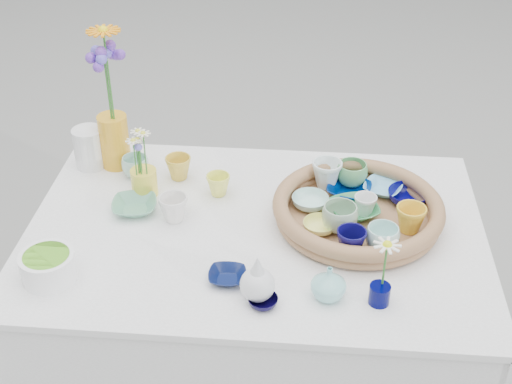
{
  "coord_description": "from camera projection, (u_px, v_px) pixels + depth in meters",
  "views": [
    {
      "loc": [
        0.14,
        -1.58,
        1.94
      ],
      "look_at": [
        0.0,
        0.02,
        0.87
      ],
      "focal_mm": 50.0,
      "sensor_mm": 36.0,
      "label": 1
    }
  ],
  "objects": [
    {
      "name": "tray_ceramic_12",
      "position": [
        352.0,
        174.0,
        2.1
      ],
      "size": [
        0.1,
        0.1,
        0.07
      ],
      "primitive_type": "imported",
      "rotation": [
        0.0,
        0.0,
        -0.11
      ],
      "color": "#5BA966",
      "rests_on": "wicker_tray"
    },
    {
      "name": "wicker_tray",
      "position": [
        358.0,
        211.0,
        1.97
      ],
      "size": [
        0.47,
        0.47,
        0.08
      ],
      "primitive_type": null,
      "color": "brown",
      "rests_on": "display_table"
    },
    {
      "name": "loose_ceramic_1",
      "position": [
        218.0,
        185.0,
        2.09
      ],
      "size": [
        0.08,
        0.08,
        0.07
      ],
      "primitive_type": "imported",
      "rotation": [
        0.0,
        0.0,
        -0.14
      ],
      "color": "#EDF156",
      "rests_on": "display_table"
    },
    {
      "name": "loose_ceramic_3",
      "position": [
        174.0,
        208.0,
        1.98
      ],
      "size": [
        0.11,
        0.11,
        0.08
      ],
      "primitive_type": "imported",
      "rotation": [
        0.0,
        0.0,
        0.43
      ],
      "color": "white",
      "rests_on": "display_table"
    },
    {
      "name": "single_daisy",
      "position": [
        385.0,
        265.0,
        1.66
      ],
      "size": [
        0.1,
        0.1,
        0.14
      ],
      "primitive_type": null,
      "rotation": [
        0.0,
        0.0,
        0.41
      ],
      "color": "white",
      "rests_on": "bud_vase_cobalt"
    },
    {
      "name": "tray_ceramic_9",
      "position": [
        351.0,
        242.0,
        1.83
      ],
      "size": [
        0.08,
        0.08,
        0.07
      ],
      "primitive_type": "imported",
      "rotation": [
        0.0,
        0.0,
        0.04
      ],
      "color": "#0B0846",
      "rests_on": "wicker_tray"
    },
    {
      "name": "loose_ceramic_2",
      "position": [
        135.0,
        206.0,
        2.03
      ],
      "size": [
        0.14,
        0.14,
        0.03
      ],
      "primitive_type": "imported",
      "rotation": [
        0.0,
        0.0,
        0.13
      ],
      "color": "#5FA280",
      "rests_on": "display_table"
    },
    {
      "name": "tall_vase_yellow",
      "position": [
        114.0,
        141.0,
        2.2
      ],
      "size": [
        0.12,
        0.12,
        0.17
      ],
      "primitive_type": "cylinder",
      "rotation": [
        0.0,
        0.0,
        0.42
      ],
      "color": "gold",
      "rests_on": "display_table"
    },
    {
      "name": "tray_ceramic_4",
      "position": [
        340.0,
        218.0,
        1.91
      ],
      "size": [
        0.1,
        0.1,
        0.08
      ],
      "primitive_type": "imported",
      "rotation": [
        0.0,
        0.0,
        -0.04
      ],
      "color": "#96B79A",
      "rests_on": "wicker_tray"
    },
    {
      "name": "hydrangea",
      "position": [
        108.0,
        88.0,
        2.08
      ],
      "size": [
        0.11,
        0.11,
        0.28
      ],
      "primitive_type": null,
      "rotation": [
        0.0,
        0.0,
        0.38
      ],
      "color": "purple",
      "rests_on": "tall_vase_yellow"
    },
    {
      "name": "tray_ceramic_8",
      "position": [
        383.0,
        188.0,
        2.08
      ],
      "size": [
        0.14,
        0.14,
        0.03
      ],
      "primitive_type": "imported",
      "rotation": [
        0.0,
        0.0,
        -0.42
      ],
      "color": "#7BCCF3",
      "rests_on": "wicker_tray"
    },
    {
      "name": "tray_ceramic_5",
      "position": [
        310.0,
        202.0,
        2.01
      ],
      "size": [
        0.12,
        0.12,
        0.03
      ],
      "primitive_type": "imported",
      "rotation": [
        0.0,
        0.0,
        -0.22
      ],
      "color": "#ABDCD3",
      "rests_on": "wicker_tray"
    },
    {
      "name": "tray_ceramic_3",
      "position": [
        354.0,
        210.0,
        1.98
      ],
      "size": [
        0.17,
        0.17,
        0.03
      ],
      "primitive_type": "imported",
      "rotation": [
        0.0,
        0.0,
        0.39
      ],
      "color": "#358951",
      "rests_on": "wicker_tray"
    },
    {
      "name": "bud_vase_cobalt",
      "position": [
        379.0,
        294.0,
        1.7
      ],
      "size": [
        0.06,
        0.06,
        0.05
      ],
      "primitive_type": "cylinder",
      "rotation": [
        0.0,
        0.0,
        0.26
      ],
      "color": "#00023D",
      "rests_on": "display_table"
    },
    {
      "name": "gerbera",
      "position": [
        109.0,
        76.0,
        2.06
      ],
      "size": [
        0.15,
        0.15,
        0.3
      ],
      "primitive_type": null,
      "rotation": [
        0.0,
        0.0,
        0.42
      ],
      "color": "orange",
      "rests_on": "tall_vase_yellow"
    },
    {
      "name": "daisy_posy",
      "position": [
        140.0,
        153.0,
        2.01
      ],
      "size": [
        0.09,
        0.09,
        0.13
      ],
      "primitive_type": null,
      "rotation": [
        0.0,
        0.0,
        0.21
      ],
      "color": "white",
      "rests_on": "daisy_cup"
    },
    {
      "name": "white_pitcher",
      "position": [
        89.0,
        148.0,
        2.21
      ],
      "size": [
        0.14,
        0.11,
        0.13
      ],
      "primitive_type": null,
      "rotation": [
        0.0,
        0.0,
        -0.1
      ],
      "color": "white",
      "rests_on": "display_table"
    },
    {
      "name": "tray_ceramic_6",
      "position": [
        327.0,
        174.0,
        2.09
      ],
      "size": [
        0.1,
        0.1,
        0.08
      ],
      "primitive_type": "imported",
      "rotation": [
        0.0,
        0.0,
        0.12
      ],
      "color": "white",
      "rests_on": "wicker_tray"
    },
    {
      "name": "bud_vase_seafoam",
      "position": [
        329.0,
        283.0,
        1.71
      ],
      "size": [
        0.1,
        0.1,
        0.09
      ],
      "primitive_type": "imported",
      "rotation": [
        0.0,
        0.0,
        0.21
      ],
      "color": "#88D3CF",
      "rests_on": "display_table"
    },
    {
      "name": "loose_ceramic_4",
      "position": [
        227.0,
        276.0,
        1.78
      ],
      "size": [
        0.1,
        0.1,
        0.02
      ],
      "primitive_type": "imported",
      "rotation": [
        0.0,
        0.0,
        0.01
      ],
      "color": "#0A1541",
      "rests_on": "display_table"
    },
    {
      "name": "loose_ceramic_0",
      "position": [
        179.0,
        168.0,
        2.16
      ],
      "size": [
        0.09,
        0.09,
        0.07
      ],
      "primitive_type": "imported",
      "rotation": [
        0.0,
        0.0,
        -0.11
      ],
      "color": "gold",
      "rests_on": "display_table"
    },
    {
      "name": "tray_ceramic_1",
      "position": [
        408.0,
        197.0,
        2.03
      ],
      "size": [
        0.15,
        0.15,
        0.04
      ],
      "primitive_type": "imported",
      "rotation": [
        0.0,
        0.0,
        -0.3
      ],
      "color": "#060454",
      "rests_on": "wicker_tray"
    },
    {
      "name": "bud_vase_paleblue",
      "position": [
        257.0,
        277.0,
        1.69
      ],
      "size": [
        0.11,
        0.11,
        0.13
      ],
      "primitive_type": null,
      "rotation": [
        0.0,
        0.0,
        0.42
      ],
      "color": "silver",
      "rests_on": "display_table"
    },
    {
      "name": "daisy_cup",
      "position": [
        144.0,
        182.0,
        2.09
      ],
      "size": [
        0.1,
        0.1,
        0.08
      ],
      "primitive_type": "cylinder",
      "rotation": [
        0.0,
        0.0,
        -0.31
      ],
      "color": "yellow",
      "rests_on": "display_table"
    },
    {
      "name": "tray_ceramic_10",
      "position": [
        320.0,
        226.0,
        1.92
      ],
      "size": [
        0.11,
        0.11,
        0.03
      ],
      "primitive_type": "imported",
      "rotation": [
        0.0,
        0.0,
        0.23
      ],
      "color": "#FFFB7B",
      "rests_on": "wicker_tray"
    },
    {
      "name": "tray_ceramic_11",
      "position": [
        382.0,
        239.0,
        1.84
      ],
      "size": [
        0.11,
        0.11,
        0.07
      ],
      "primitive_type": "imported",
      "rotation": [
        0.0,
        0.0,
        0.23
      ],
      "color": "#B4E7E1",
      "rests_on": "wicker_tray"
    },
    {
      "name": "tray_ceramic_2",
      "position": [
        410.0,
        219.0,
        1.91
      ],
      "size": [
        0.1,
        0.1,
        0.08
      ],
      "primitive_type": "imported",
      "rotation": [
        0.0,
        0.0,
        -0.25
      ],
      "color": "gold",
      "rests_on": "wicker_tray"
    },
    {
      "name": "loose_ceramic_6",
      "position": [
        263.0,
        301.0,
        1.7
      ],
      "size": [
        0.09,
        0.09,
        0.02
      ],
      "primitive_type": "imported",
      "rotation": [
        0.0,
        0.0,
        -0.2
      ],
      "color": "black",
      "rests_on": "display_table"
    },
    {
      "name": "tray_ceramic_0",
      "position": [
        349.0,
        190.0,
        2.07
      ],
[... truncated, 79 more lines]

